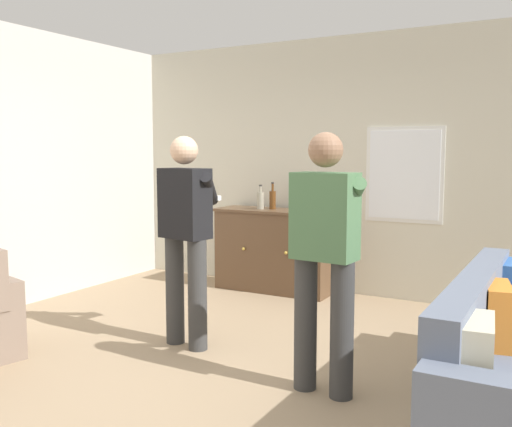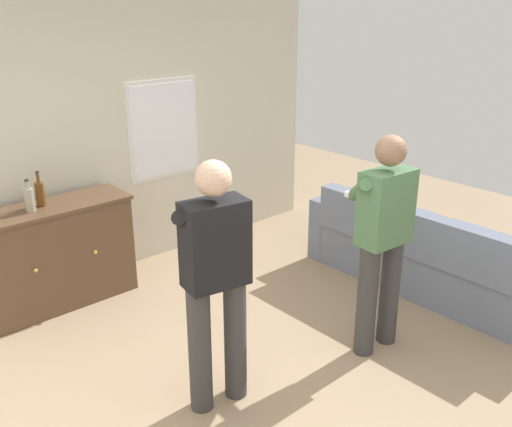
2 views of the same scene
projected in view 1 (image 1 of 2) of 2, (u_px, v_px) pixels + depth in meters
ground at (209, 368)px, 4.12m from camera, size 10.40×10.40×0.00m
wall_back_with_window at (344, 166)px, 6.28m from camera, size 5.20×0.15×2.80m
couch at (501, 359)px, 3.39m from camera, size 0.57×2.46×0.83m
sideboard_cabinet at (274, 250)px, 6.39m from camera, size 1.35×0.49×0.92m
bottle_wine_green at (273, 199)px, 6.38m from camera, size 0.07×0.07×0.30m
bottle_liquor_amber at (260, 200)px, 6.38m from camera, size 0.08×0.08×0.27m
person_standing_left at (186, 231)px, 4.51m from camera, size 0.55×0.51×1.68m
person_standing_right at (325, 250)px, 3.61m from camera, size 0.56×0.49×1.68m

